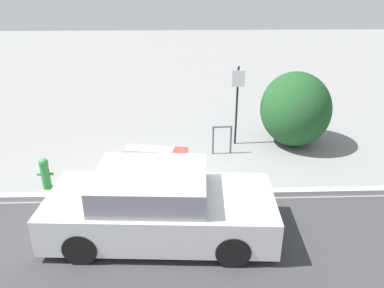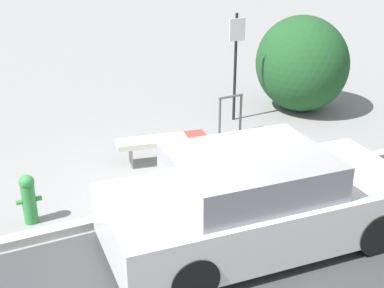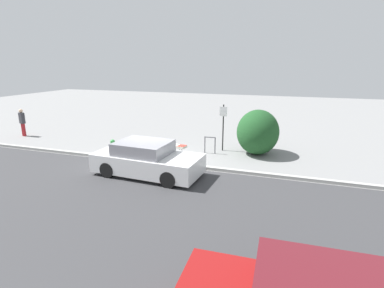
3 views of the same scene
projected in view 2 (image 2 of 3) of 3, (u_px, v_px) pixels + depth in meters
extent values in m
plane|color=gray|center=(191.00, 203.00, 8.33)|extent=(60.00, 60.00, 0.00)
cube|color=#A8A8A3|center=(191.00, 200.00, 8.31)|extent=(60.00, 0.20, 0.13)
cylinder|color=#99999E|center=(132.00, 159.00, 9.38)|extent=(0.04, 0.04, 0.38)
cylinder|color=#99999E|center=(194.00, 152.00, 9.66)|extent=(0.04, 0.04, 0.38)
cylinder|color=#99999E|center=(130.00, 154.00, 9.57)|extent=(0.04, 0.04, 0.38)
cylinder|color=#99999E|center=(191.00, 147.00, 9.85)|extent=(0.04, 0.04, 0.38)
cube|color=beige|center=(162.00, 140.00, 9.52)|extent=(1.66, 0.66, 0.10)
cube|color=red|center=(196.00, 134.00, 9.66)|extent=(0.42, 0.44, 0.01)
cylinder|color=#515156|center=(220.00, 117.00, 10.68)|extent=(0.05, 0.05, 0.80)
cylinder|color=#515156|center=(241.00, 113.00, 10.90)|extent=(0.05, 0.05, 0.80)
cylinder|color=#515156|center=(231.00, 97.00, 10.63)|extent=(0.55, 0.08, 0.05)
cylinder|color=black|center=(235.00, 68.00, 11.24)|extent=(0.06, 0.06, 2.30)
cube|color=white|center=(237.00, 30.00, 10.88)|extent=(0.36, 0.02, 0.46)
cylinder|color=#338C3F|center=(29.00, 204.00, 7.72)|extent=(0.20, 0.20, 0.60)
sphere|color=#338C3F|center=(26.00, 182.00, 7.58)|extent=(0.22, 0.22, 0.22)
cylinder|color=#338C3F|center=(19.00, 202.00, 7.64)|extent=(0.08, 0.07, 0.07)
cylinder|color=#338C3F|center=(39.00, 198.00, 7.75)|extent=(0.08, 0.07, 0.07)
ellipsoid|color=#1E4C23|center=(302.00, 64.00, 11.91)|extent=(1.98, 2.22, 2.13)
cylinder|color=black|center=(305.00, 179.00, 8.44)|extent=(0.61, 0.22, 0.60)
cylinder|color=black|center=(375.00, 233.00, 7.02)|extent=(0.61, 0.22, 0.60)
cylinder|color=black|center=(150.00, 210.00, 7.56)|extent=(0.61, 0.22, 0.60)
cylinder|color=black|center=(194.00, 279.00, 6.14)|extent=(0.61, 0.22, 0.60)
cube|color=white|center=(259.00, 209.00, 7.21)|extent=(4.27, 2.06, 0.71)
cube|color=gray|center=(250.00, 172.00, 6.93)|extent=(2.10, 1.74, 0.49)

